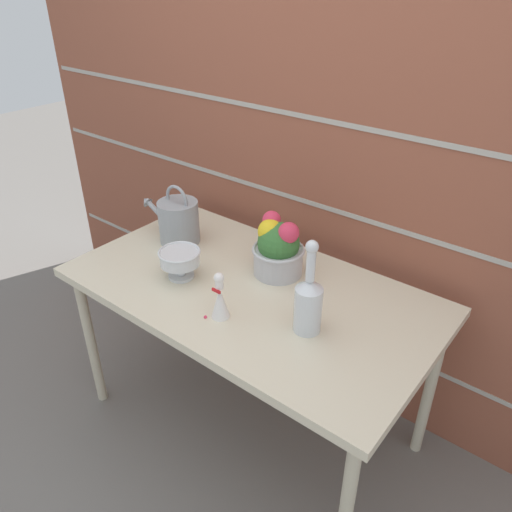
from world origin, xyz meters
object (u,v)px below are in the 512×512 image
object	(u,v)px
flower_planter	(278,248)
figurine_vase	(220,299)
watering_can	(178,221)
crystal_pedestal_bowl	(180,259)
glass_decanter	(308,301)

from	to	relation	value
flower_planter	figurine_vase	bearing A→B (deg)	-87.69
watering_can	flower_planter	world-z (taller)	watering_can
watering_can	crystal_pedestal_bowl	distance (m)	0.30
crystal_pedestal_bowl	glass_decanter	size ratio (longest dim) A/B	0.48
crystal_pedestal_bowl	figurine_vase	distance (m)	0.31
glass_decanter	figurine_vase	distance (m)	0.31
crystal_pedestal_bowl	glass_decanter	distance (m)	0.57
crystal_pedestal_bowl	watering_can	bearing A→B (deg)	137.28
watering_can	flower_planter	bearing A→B (deg)	6.86
watering_can	figurine_vase	distance (m)	0.59
watering_can	crystal_pedestal_bowl	xyz separation A→B (m)	(0.22, -0.20, -0.02)
glass_decanter	watering_can	bearing A→B (deg)	168.11
crystal_pedestal_bowl	figurine_vase	bearing A→B (deg)	-17.54
figurine_vase	crystal_pedestal_bowl	bearing A→B (deg)	162.46
watering_can	figurine_vase	bearing A→B (deg)	-29.94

